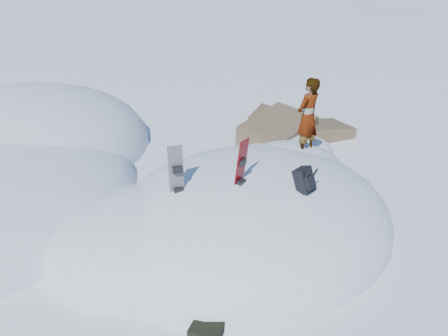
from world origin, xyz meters
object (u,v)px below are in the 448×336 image
snowboard_dark (177,182)px  person (308,117)px  backpack (305,180)px  snowboard_red (240,174)px

snowboard_dark → person: person is taller
person → backpack: bearing=35.7°
snowboard_red → snowboard_dark: snowboard_red is taller
person → snowboard_red: bearing=8.5°
snowboard_red → snowboard_dark: (-1.11, 0.66, -0.15)m
snowboard_dark → person: size_ratio=0.83×
backpack → person: person is taller
backpack → person: (1.66, 1.78, 0.45)m
backpack → person: bearing=32.3°
snowboard_red → snowboard_dark: size_ratio=0.98×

